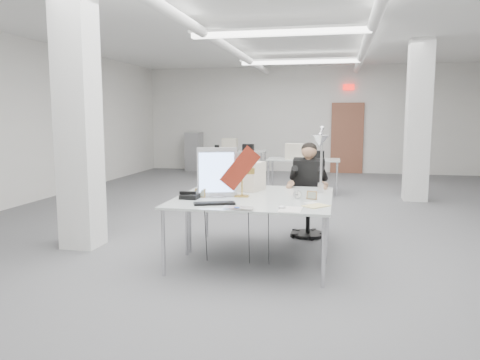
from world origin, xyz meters
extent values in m
cube|color=#535356|center=(0.00, 0.00, -0.01)|extent=(10.00, 14.00, 0.02)
cube|color=white|center=(0.00, 0.00, 3.21)|extent=(10.00, 14.00, 0.02)
cube|color=silver|center=(0.00, 7.01, 1.60)|extent=(10.00, 0.02, 3.20)
cube|color=silver|center=(-5.01, 0.00, 1.60)|extent=(0.02, 14.00, 3.20)
cube|color=white|center=(-2.30, -2.00, 1.60)|extent=(0.45, 0.45, 3.20)
cube|color=white|center=(2.50, 2.50, 1.60)|extent=(0.45, 0.45, 3.20)
cube|color=brown|center=(1.20, 6.94, 1.05)|extent=(0.95, 0.08, 2.10)
cube|color=red|center=(1.20, 6.90, 2.55)|extent=(0.32, 0.06, 0.16)
cylinder|color=silver|center=(-1.20, 0.00, 3.02)|extent=(0.16, 13.60, 0.16)
cylinder|color=silver|center=(1.40, 0.00, 3.02)|extent=(0.16, 13.60, 0.16)
cube|color=white|center=(0.00, 0.00, 2.98)|extent=(2.80, 0.14, 0.08)
cube|color=white|center=(0.00, 4.00, 2.98)|extent=(2.80, 0.14, 0.08)
cube|color=silver|center=(0.00, -2.50, 0.74)|extent=(1.80, 0.90, 0.02)
cube|color=silver|center=(0.00, -1.60, 0.74)|extent=(1.80, 0.90, 0.02)
cube|color=silver|center=(0.20, 3.00, 0.74)|extent=(1.60, 0.80, 0.02)
cube|color=silver|center=(-1.80, 5.20, 0.74)|extent=(1.60, 0.80, 0.02)
cube|color=gray|center=(-3.50, 6.65, 0.60)|extent=(0.45, 0.55, 1.20)
cube|color=silver|center=(-0.43, -2.18, 1.05)|extent=(0.46, 0.20, 0.58)
cube|color=maroon|center=(-0.15, -2.21, 1.11)|extent=(0.45, 0.21, 0.53)
cube|color=black|center=(-0.34, -2.65, 0.77)|extent=(0.47, 0.30, 0.02)
imported|color=silver|center=(-0.03, -2.91, 0.77)|extent=(0.33, 0.23, 0.03)
ellipsoid|color=silver|center=(0.40, -2.74, 0.77)|extent=(0.09, 0.08, 0.03)
cube|color=black|center=(-0.71, -2.37, 0.78)|extent=(0.20, 0.18, 0.05)
cube|color=#AB884A|center=(-0.62, -2.26, 0.81)|extent=(0.13, 0.04, 0.10)
cube|color=#B0804C|center=(0.67, -2.12, 0.80)|extent=(0.13, 0.06, 0.10)
cylinder|color=#A6A6AB|center=(0.51, -2.11, 0.81)|extent=(0.10, 0.06, 0.10)
cube|color=silver|center=(0.50, -2.78, 0.76)|extent=(0.23, 0.32, 0.01)
cube|color=#D5C47F|center=(0.74, -2.53, 0.76)|extent=(0.31, 0.32, 0.01)
cube|color=silver|center=(0.71, -2.40, 0.76)|extent=(0.24, 0.24, 0.01)
cube|color=beige|center=(-0.19, -1.59, 0.94)|extent=(0.47, 0.46, 0.36)
camera|label=1|loc=(0.96, -7.45, 1.70)|focal=35.00mm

